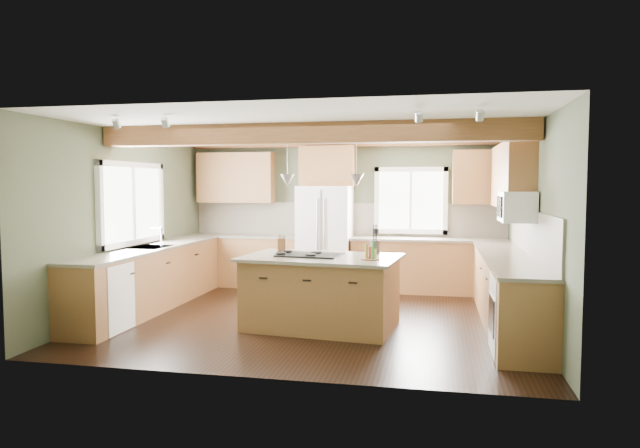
# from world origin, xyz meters

# --- Properties ---
(floor) EXTENTS (5.60, 5.60, 0.00)m
(floor) POSITION_xyz_m (0.00, 0.00, 0.00)
(floor) COLOR black
(floor) RESTS_ON ground
(ceiling) EXTENTS (5.60, 5.60, 0.00)m
(ceiling) POSITION_xyz_m (0.00, 0.00, 2.60)
(ceiling) COLOR silver
(ceiling) RESTS_ON wall_back
(wall_back) EXTENTS (5.60, 0.00, 5.60)m
(wall_back) POSITION_xyz_m (0.00, 2.50, 1.30)
(wall_back) COLOR #464F38
(wall_back) RESTS_ON ground
(wall_left) EXTENTS (0.00, 5.00, 5.00)m
(wall_left) POSITION_xyz_m (-2.80, 0.00, 1.30)
(wall_left) COLOR #464F38
(wall_left) RESTS_ON ground
(wall_right) EXTENTS (0.00, 5.00, 5.00)m
(wall_right) POSITION_xyz_m (2.80, 0.00, 1.30)
(wall_right) COLOR #464F38
(wall_right) RESTS_ON ground
(ceiling_beam) EXTENTS (5.55, 0.26, 0.26)m
(ceiling_beam) POSITION_xyz_m (0.00, -0.51, 2.47)
(ceiling_beam) COLOR #552D18
(ceiling_beam) RESTS_ON ceiling
(soffit_trim) EXTENTS (5.55, 0.20, 0.10)m
(soffit_trim) POSITION_xyz_m (0.00, 2.40, 2.54)
(soffit_trim) COLOR #552D18
(soffit_trim) RESTS_ON ceiling
(backsplash_back) EXTENTS (5.58, 0.03, 0.58)m
(backsplash_back) POSITION_xyz_m (0.00, 2.48, 1.21)
(backsplash_back) COLOR brown
(backsplash_back) RESTS_ON wall_back
(backsplash_right) EXTENTS (0.03, 3.70, 0.58)m
(backsplash_right) POSITION_xyz_m (2.78, 0.05, 1.21)
(backsplash_right) COLOR brown
(backsplash_right) RESTS_ON wall_right
(base_cab_back_left) EXTENTS (2.02, 0.60, 0.88)m
(base_cab_back_left) POSITION_xyz_m (-1.79, 2.20, 0.44)
(base_cab_back_left) COLOR brown
(base_cab_back_left) RESTS_ON floor
(counter_back_left) EXTENTS (2.06, 0.64, 0.04)m
(counter_back_left) POSITION_xyz_m (-1.79, 2.20, 0.90)
(counter_back_left) COLOR #4A4236
(counter_back_left) RESTS_ON base_cab_back_left
(base_cab_back_right) EXTENTS (2.62, 0.60, 0.88)m
(base_cab_back_right) POSITION_xyz_m (1.49, 2.20, 0.44)
(base_cab_back_right) COLOR brown
(base_cab_back_right) RESTS_ON floor
(counter_back_right) EXTENTS (2.66, 0.64, 0.04)m
(counter_back_right) POSITION_xyz_m (1.49, 2.20, 0.90)
(counter_back_right) COLOR #4A4236
(counter_back_right) RESTS_ON base_cab_back_right
(base_cab_left) EXTENTS (0.60, 3.70, 0.88)m
(base_cab_left) POSITION_xyz_m (-2.50, 0.05, 0.44)
(base_cab_left) COLOR brown
(base_cab_left) RESTS_ON floor
(counter_left) EXTENTS (0.64, 3.74, 0.04)m
(counter_left) POSITION_xyz_m (-2.50, 0.05, 0.90)
(counter_left) COLOR #4A4236
(counter_left) RESTS_ON base_cab_left
(base_cab_right) EXTENTS (0.60, 3.70, 0.88)m
(base_cab_right) POSITION_xyz_m (2.50, 0.05, 0.44)
(base_cab_right) COLOR brown
(base_cab_right) RESTS_ON floor
(counter_right) EXTENTS (0.64, 3.74, 0.04)m
(counter_right) POSITION_xyz_m (2.50, 0.05, 0.90)
(counter_right) COLOR #4A4236
(counter_right) RESTS_ON base_cab_right
(upper_cab_back_left) EXTENTS (1.40, 0.35, 0.90)m
(upper_cab_back_left) POSITION_xyz_m (-1.99, 2.33, 1.95)
(upper_cab_back_left) COLOR brown
(upper_cab_back_left) RESTS_ON wall_back
(upper_cab_over_fridge) EXTENTS (0.96, 0.35, 0.70)m
(upper_cab_over_fridge) POSITION_xyz_m (-0.30, 2.33, 2.15)
(upper_cab_over_fridge) COLOR brown
(upper_cab_over_fridge) RESTS_ON wall_back
(upper_cab_right) EXTENTS (0.35, 2.20, 0.90)m
(upper_cab_right) POSITION_xyz_m (2.62, 0.90, 1.95)
(upper_cab_right) COLOR brown
(upper_cab_right) RESTS_ON wall_right
(upper_cab_back_corner) EXTENTS (0.90, 0.35, 0.90)m
(upper_cab_back_corner) POSITION_xyz_m (2.30, 2.33, 1.95)
(upper_cab_back_corner) COLOR brown
(upper_cab_back_corner) RESTS_ON wall_back
(window_left) EXTENTS (0.04, 1.60, 1.05)m
(window_left) POSITION_xyz_m (-2.78, 0.05, 1.55)
(window_left) COLOR white
(window_left) RESTS_ON wall_left
(window_back) EXTENTS (1.10, 0.04, 1.00)m
(window_back) POSITION_xyz_m (1.15, 2.48, 1.55)
(window_back) COLOR white
(window_back) RESTS_ON wall_back
(sink) EXTENTS (0.50, 0.65, 0.03)m
(sink) POSITION_xyz_m (-2.50, 0.05, 0.91)
(sink) COLOR #262628
(sink) RESTS_ON counter_left
(faucet) EXTENTS (0.02, 0.02, 0.28)m
(faucet) POSITION_xyz_m (-2.32, 0.05, 1.05)
(faucet) COLOR #B2B2B7
(faucet) RESTS_ON sink
(dishwasher) EXTENTS (0.60, 0.60, 0.84)m
(dishwasher) POSITION_xyz_m (-2.49, -1.25, 0.43)
(dishwasher) COLOR white
(dishwasher) RESTS_ON floor
(oven) EXTENTS (0.60, 0.72, 0.84)m
(oven) POSITION_xyz_m (2.49, -1.25, 0.43)
(oven) COLOR white
(oven) RESTS_ON floor
(microwave) EXTENTS (0.40, 0.70, 0.38)m
(microwave) POSITION_xyz_m (2.58, -0.05, 1.55)
(microwave) COLOR white
(microwave) RESTS_ON wall_right
(pendant_left) EXTENTS (0.18, 0.18, 0.16)m
(pendant_left) POSITION_xyz_m (-0.29, -0.46, 1.88)
(pendant_left) COLOR #B2B2B7
(pendant_left) RESTS_ON ceiling
(pendant_right) EXTENTS (0.18, 0.18, 0.16)m
(pendant_right) POSITION_xyz_m (0.62, -0.56, 1.88)
(pendant_right) COLOR #B2B2B7
(pendant_right) RESTS_ON ceiling
(refrigerator) EXTENTS (0.90, 0.74, 1.80)m
(refrigerator) POSITION_xyz_m (-0.30, 2.12, 0.90)
(refrigerator) COLOR white
(refrigerator) RESTS_ON floor
(island) EXTENTS (1.93, 1.30, 0.88)m
(island) POSITION_xyz_m (0.16, -0.51, 0.44)
(island) COLOR olive
(island) RESTS_ON floor
(island_top) EXTENTS (2.06, 1.43, 0.04)m
(island_top) POSITION_xyz_m (0.16, -0.51, 0.90)
(island_top) COLOR #4A4236
(island_top) RESTS_ON island
(cooktop) EXTENTS (0.84, 0.61, 0.02)m
(cooktop) POSITION_xyz_m (0.01, -0.49, 0.93)
(cooktop) COLOR black
(cooktop) RESTS_ON island_top
(knife_block) EXTENTS (0.11, 0.09, 0.18)m
(knife_block) POSITION_xyz_m (-0.45, -0.14, 1.01)
(knife_block) COLOR brown
(knife_block) RESTS_ON island_top
(utensil_crock) EXTENTS (0.15, 0.15, 0.17)m
(utensil_crock) POSITION_xyz_m (0.80, -0.07, 1.01)
(utensil_crock) COLOR #362F2B
(utensil_crock) RESTS_ON island_top
(bottle_tray) EXTENTS (0.27, 0.27, 0.21)m
(bottle_tray) POSITION_xyz_m (0.81, -0.72, 1.02)
(bottle_tray) COLOR brown
(bottle_tray) RESTS_ON island_top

